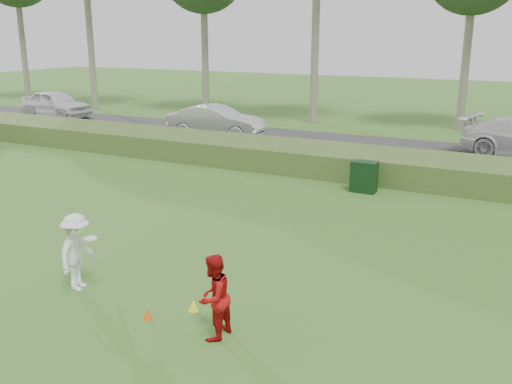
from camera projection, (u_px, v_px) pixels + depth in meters
The scene contains 10 objects.
ground at pixel (163, 305), 11.15m from camera, with size 120.00×120.00×0.00m, color #316321.
reed_strip at pixel (354, 163), 21.30m from camera, with size 80.00×3.00×0.90m, color #3E5B24.
park_road at pixel (388, 150), 25.70m from camera, with size 80.00×6.00×0.06m, color #2D2D2D.
player_white at pixel (77, 252), 11.66m from camera, with size 0.95×1.16×1.62m.
player_red at pixel (213, 297), 9.77m from camera, with size 0.74×0.58×1.53m, color #AE0E0F.
cone_orange at pixel (147, 314), 10.58m from camera, with size 0.18×0.18×0.20m, color #F0560C.
cone_yellow at pixel (194, 305), 10.90m from camera, with size 0.21×0.21×0.23m, color #FFF41A.
utility_cabinet at pixel (364, 177), 18.93m from camera, with size 0.83×0.52×1.04m, color black.
car_left at pixel (56, 104), 35.10m from camera, with size 1.97×4.90×1.67m, color white.
car_mid at pixel (216, 121), 28.41m from camera, with size 1.68×4.83×1.59m, color silver.
Camera 1 is at (6.27, -8.18, 5.15)m, focal length 40.00 mm.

